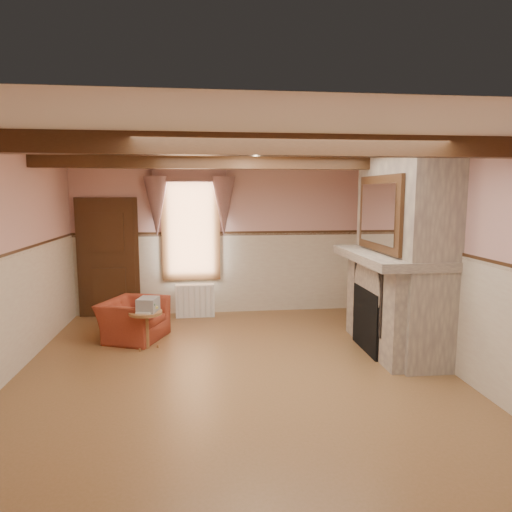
{
  "coord_description": "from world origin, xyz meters",
  "views": [
    {
      "loc": [
        -0.37,
        -5.52,
        2.26
      ],
      "look_at": [
        0.36,
        0.8,
        1.37
      ],
      "focal_mm": 32.0,
      "sensor_mm": 36.0,
      "label": 1
    }
  ],
  "objects": [
    {
      "name": "floor",
      "position": [
        0.0,
        0.0,
        0.0
      ],
      "size": [
        5.5,
        6.0,
        0.01
      ],
      "primitive_type": "cube",
      "color": "brown",
      "rests_on": "ground"
    },
    {
      "name": "ceiling",
      "position": [
        0.0,
        0.0,
        2.8
      ],
      "size": [
        5.5,
        6.0,
        0.01
      ],
      "primitive_type": "cube",
      "color": "silver",
      "rests_on": "wall_back"
    },
    {
      "name": "wall_back",
      "position": [
        0.0,
        3.0,
        1.4
      ],
      "size": [
        5.5,
        0.02,
        2.8
      ],
      "primitive_type": "cube",
      "color": "#CC968D",
      "rests_on": "floor"
    },
    {
      "name": "wall_front",
      "position": [
        0.0,
        -3.0,
        1.4
      ],
      "size": [
        5.5,
        0.02,
        2.8
      ],
      "primitive_type": "cube",
      "color": "#CC968D",
      "rests_on": "floor"
    },
    {
      "name": "wall_right",
      "position": [
        2.75,
        0.0,
        1.4
      ],
      "size": [
        0.02,
        6.0,
        2.8
      ],
      "primitive_type": "cube",
      "color": "#CC968D",
      "rests_on": "floor"
    },
    {
      "name": "wainscot",
      "position": [
        0.0,
        0.0,
        0.75
      ],
      "size": [
        5.5,
        6.0,
        1.5
      ],
      "primitive_type": null,
      "color": "beige",
      "rests_on": "floor"
    },
    {
      "name": "chair_rail",
      "position": [
        0.0,
        0.0,
        1.5
      ],
      "size": [
        5.5,
        6.0,
        0.08
      ],
      "primitive_type": null,
      "color": "black",
      "rests_on": "wainscot"
    },
    {
      "name": "firebox",
      "position": [
        2.0,
        0.6,
        0.45
      ],
      "size": [
        0.2,
        0.95,
        0.9
      ],
      "primitive_type": "cube",
      "color": "black",
      "rests_on": "floor"
    },
    {
      "name": "armchair",
      "position": [
        -1.47,
        1.52,
        0.31
      ],
      "size": [
        1.12,
        1.18,
        0.61
      ],
      "primitive_type": "imported",
      "rotation": [
        0.0,
        0.0,
        1.19
      ],
      "color": "maroon",
      "rests_on": "floor"
    },
    {
      "name": "side_table",
      "position": [
        -1.22,
        1.06,
        0.28
      ],
      "size": [
        0.56,
        0.56,
        0.55
      ],
      "primitive_type": "cylinder",
      "rotation": [
        0.0,
        0.0,
        0.19
      ],
      "color": "brown",
      "rests_on": "floor"
    },
    {
      "name": "book_stack",
      "position": [
        -1.18,
        1.06,
        0.65
      ],
      "size": [
        0.32,
        0.37,
        0.2
      ],
      "primitive_type": "cube",
      "rotation": [
        0.0,
        0.0,
        -0.22
      ],
      "color": "#B7AD8C",
      "rests_on": "side_table"
    },
    {
      "name": "radiator",
      "position": [
        -0.54,
        2.7,
        0.3
      ],
      "size": [
        0.7,
        0.19,
        0.6
      ],
      "primitive_type": "cube",
      "rotation": [
        0.0,
        0.0,
        0.02
      ],
      "color": "white",
      "rests_on": "floor"
    },
    {
      "name": "bowl",
      "position": [
        2.24,
        0.6,
        1.46
      ],
      "size": [
        0.36,
        0.36,
        0.09
      ],
      "primitive_type": "imported",
      "color": "brown",
      "rests_on": "mantel"
    },
    {
      "name": "mantel_clock",
      "position": [
        2.24,
        1.17,
        1.52
      ],
      "size": [
        0.14,
        0.24,
        0.2
      ],
      "primitive_type": "cube",
      "color": "#321C0E",
      "rests_on": "mantel"
    },
    {
      "name": "oil_lamp",
      "position": [
        2.24,
        0.84,
        1.56
      ],
      "size": [
        0.11,
        0.11,
        0.28
      ],
      "primitive_type": "cylinder",
      "color": "#C78038",
      "rests_on": "mantel"
    },
    {
      "name": "candle_red",
      "position": [
        2.24,
        -0.21,
        1.5
      ],
      "size": [
        0.06,
        0.06,
        0.16
      ],
      "primitive_type": "cylinder",
      "color": "#B42816",
      "rests_on": "mantel"
    },
    {
      "name": "jar_yellow",
      "position": [
        2.24,
        0.35,
        1.48
      ],
      "size": [
        0.06,
        0.06,
        0.12
      ],
      "primitive_type": "cylinder",
      "color": "gold",
      "rests_on": "mantel"
    },
    {
      "name": "fireplace",
      "position": [
        2.42,
        0.6,
        1.4
      ],
      "size": [
        0.85,
        2.0,
        2.8
      ],
      "primitive_type": "cube",
      "color": "gray",
      "rests_on": "floor"
    },
    {
      "name": "mantel",
      "position": [
        2.24,
        0.6,
        1.36
      ],
      "size": [
        1.05,
        2.05,
        0.12
      ],
      "primitive_type": "cube",
      "color": "gray",
      "rests_on": "fireplace"
    },
    {
      "name": "overmantel_mirror",
      "position": [
        2.06,
        0.6,
        1.97
      ],
      "size": [
        0.06,
        1.44,
        1.04
      ],
      "primitive_type": "cube",
      "color": "silver",
      "rests_on": "fireplace"
    },
    {
      "name": "door",
      "position": [
        -2.1,
        2.94,
        1.05
      ],
      "size": [
        1.1,
        0.1,
        2.1
      ],
      "primitive_type": "cube",
      "color": "black",
      "rests_on": "floor"
    },
    {
      "name": "window",
      "position": [
        -0.6,
        2.97,
        1.65
      ],
      "size": [
        1.06,
        0.08,
        2.02
      ],
      "primitive_type": "cube",
      "color": "white",
      "rests_on": "wall_back"
    },
    {
      "name": "window_drapes",
      "position": [
        -0.6,
        2.88,
        2.25
      ],
      "size": [
        1.3,
        0.14,
        1.4
      ],
      "primitive_type": "cube",
      "color": "gray",
      "rests_on": "wall_back"
    },
    {
      "name": "ceiling_beam_front",
      "position": [
        0.0,
        -1.2,
        2.7
      ],
      "size": [
        5.5,
        0.18,
        0.2
      ],
      "primitive_type": "cube",
      "color": "black",
      "rests_on": "ceiling"
    },
    {
      "name": "ceiling_beam_back",
      "position": [
        0.0,
        1.2,
        2.7
      ],
      "size": [
        5.5,
        0.18,
        0.2
      ],
      "primitive_type": "cube",
      "color": "black",
      "rests_on": "ceiling"
    }
  ]
}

